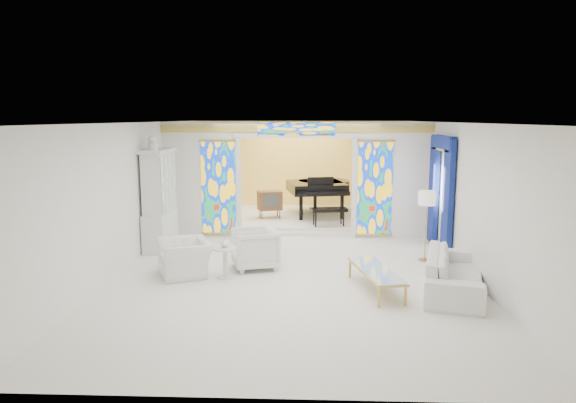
{
  "coord_description": "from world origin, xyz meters",
  "views": [
    {
      "loc": [
        0.29,
        -11.28,
        3.1
      ],
      "look_at": [
        -0.15,
        0.2,
        1.22
      ],
      "focal_mm": 32.0,
      "sensor_mm": 36.0,
      "label": 1
    }
  ],
  "objects_px": {
    "china_cabinet": "(160,200)",
    "coffee_table": "(376,271)",
    "sofa": "(455,272)",
    "armchair_right": "(255,249)",
    "grand_piano": "(320,187)",
    "armchair_left": "(185,258)",
    "tv_console": "(270,200)"
  },
  "relations": [
    {
      "from": "sofa",
      "to": "coffee_table",
      "type": "relative_size",
      "value": 1.3
    },
    {
      "from": "sofa",
      "to": "tv_console",
      "type": "bearing_deg",
      "value": 48.24
    },
    {
      "from": "china_cabinet",
      "to": "grand_piano",
      "type": "height_order",
      "value": "china_cabinet"
    },
    {
      "from": "armchair_right",
      "to": "sofa",
      "type": "bearing_deg",
      "value": 54.8
    },
    {
      "from": "sofa",
      "to": "coffee_table",
      "type": "xyz_separation_m",
      "value": [
        -1.42,
        -0.02,
        0.01
      ]
    },
    {
      "from": "tv_console",
      "to": "armchair_right",
      "type": "bearing_deg",
      "value": -104.99
    },
    {
      "from": "sofa",
      "to": "armchair_left",
      "type": "bearing_deg",
      "value": 96.54
    },
    {
      "from": "china_cabinet",
      "to": "tv_console",
      "type": "height_order",
      "value": "china_cabinet"
    },
    {
      "from": "armchair_right",
      "to": "tv_console",
      "type": "relative_size",
      "value": 1.15
    },
    {
      "from": "coffee_table",
      "to": "tv_console",
      "type": "xyz_separation_m",
      "value": [
        -2.35,
        5.86,
        0.33
      ]
    },
    {
      "from": "armchair_left",
      "to": "tv_console",
      "type": "height_order",
      "value": "tv_console"
    },
    {
      "from": "coffee_table",
      "to": "grand_piano",
      "type": "relative_size",
      "value": 0.57
    },
    {
      "from": "china_cabinet",
      "to": "coffee_table",
      "type": "height_order",
      "value": "china_cabinet"
    },
    {
      "from": "armchair_right",
      "to": "coffee_table",
      "type": "distance_m",
      "value": 2.68
    },
    {
      "from": "armchair_left",
      "to": "grand_piano",
      "type": "distance_m",
      "value": 6.44
    },
    {
      "from": "armchair_left",
      "to": "coffee_table",
      "type": "xyz_separation_m",
      "value": [
        3.67,
        -0.81,
        0.02
      ]
    },
    {
      "from": "sofa",
      "to": "coffee_table",
      "type": "distance_m",
      "value": 1.42
    },
    {
      "from": "coffee_table",
      "to": "grand_piano",
      "type": "xyz_separation_m",
      "value": [
        -0.85,
        6.56,
        0.64
      ]
    },
    {
      "from": "sofa",
      "to": "tv_console",
      "type": "height_order",
      "value": "tv_console"
    },
    {
      "from": "coffee_table",
      "to": "grand_piano",
      "type": "bearing_deg",
      "value": 97.41
    },
    {
      "from": "sofa",
      "to": "armchair_right",
      "type": "bearing_deg",
      "value": 86.28
    },
    {
      "from": "china_cabinet",
      "to": "tv_console",
      "type": "xyz_separation_m",
      "value": [
        2.4,
        2.98,
        -0.47
      ]
    },
    {
      "from": "sofa",
      "to": "coffee_table",
      "type": "bearing_deg",
      "value": 106.07
    },
    {
      "from": "armchair_right",
      "to": "grand_piano",
      "type": "xyz_separation_m",
      "value": [
        1.48,
        5.25,
        0.59
      ]
    },
    {
      "from": "armchair_left",
      "to": "grand_piano",
      "type": "bearing_deg",
      "value": 129.91
    },
    {
      "from": "armchair_right",
      "to": "grand_piano",
      "type": "relative_size",
      "value": 0.28
    },
    {
      "from": "armchair_right",
      "to": "sofa",
      "type": "xyz_separation_m",
      "value": [
        3.74,
        -1.3,
        -0.06
      ]
    },
    {
      "from": "china_cabinet",
      "to": "coffee_table",
      "type": "relative_size",
      "value": 1.46
    },
    {
      "from": "china_cabinet",
      "to": "tv_console",
      "type": "bearing_deg",
      "value": 51.17
    },
    {
      "from": "china_cabinet",
      "to": "armchair_left",
      "type": "height_order",
      "value": "china_cabinet"
    },
    {
      "from": "grand_piano",
      "to": "armchair_left",
      "type": "bearing_deg",
      "value": -127.25
    },
    {
      "from": "china_cabinet",
      "to": "coffee_table",
      "type": "bearing_deg",
      "value": -31.26
    }
  ]
}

